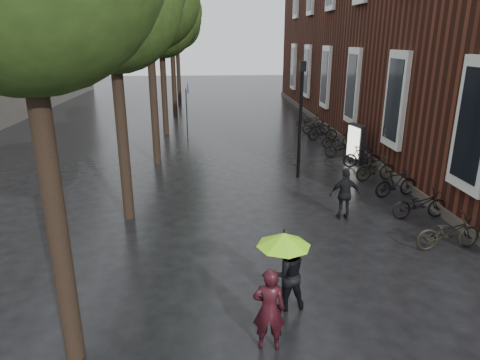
{
  "coord_description": "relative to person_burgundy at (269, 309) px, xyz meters",
  "views": [
    {
      "loc": [
        -1.62,
        -5.22,
        5.2
      ],
      "look_at": [
        -0.75,
        6.57,
        1.28
      ],
      "focal_mm": 32.0,
      "sensor_mm": 36.0,
      "label": 1
    }
  ],
  "objects": [
    {
      "name": "person_burgundy",
      "position": [
        0.0,
        0.0,
        0.0
      ],
      "size": [
        0.61,
        0.43,
        1.56
      ],
      "primitive_type": "imported",
      "rotation": [
        0.0,
        0.0,
        3.03
      ],
      "color": "black",
      "rests_on": "ground"
    },
    {
      "name": "ad_lightbox",
      "position": [
        5.46,
        11.64,
        0.06
      ],
      "size": [
        0.26,
        1.1,
        1.66
      ],
      "rotation": [
        0.0,
        0.0,
        0.21
      ],
      "color": "black",
      "rests_on": "ground"
    },
    {
      "name": "street_trees",
      "position": [
        -3.33,
        14.93,
        5.56
      ],
      "size": [
        4.33,
        34.03,
        8.91
      ],
      "color": "black",
      "rests_on": "ground"
    },
    {
      "name": "lamp_post",
      "position": [
        2.49,
        9.6,
        1.9
      ],
      "size": [
        0.23,
        0.23,
        4.42
      ],
      "rotation": [
        0.0,
        0.0,
        0.28
      ],
      "color": "black",
      "rests_on": "ground"
    },
    {
      "name": "pedestrian_walking",
      "position": [
        3.06,
        5.5,
        0.0
      ],
      "size": [
        0.93,
        0.43,
        1.56
      ],
      "primitive_type": "imported",
      "rotation": [
        0.0,
        0.0,
        3.09
      ],
      "color": "black",
      "rests_on": "ground"
    },
    {
      "name": "brick_building",
      "position": [
        11.13,
        18.48,
        5.21
      ],
      "size": [
        10.2,
        33.2,
        12.0
      ],
      "color": "#38160F",
      "rests_on": "ground"
    },
    {
      "name": "lime_umbrella",
      "position": [
        0.34,
        0.67,
        0.98
      ],
      "size": [
        1.0,
        1.0,
        1.47
      ],
      "rotation": [
        0.0,
        0.0,
        -0.07
      ],
      "color": "black",
      "rests_on": "ground"
    },
    {
      "name": "person_black",
      "position": [
        0.53,
        1.17,
        -0.01
      ],
      "size": [
        0.82,
        0.68,
        1.54
      ],
      "primitive_type": "imported",
      "rotation": [
        0.0,
        0.0,
        3.28
      ],
      "color": "black",
      "rests_on": "ground"
    },
    {
      "name": "cycle_sign",
      "position": [
        -2.08,
        16.79,
        1.18
      ],
      "size": [
        0.16,
        0.54,
        2.97
      ],
      "rotation": [
        0.0,
        0.0,
        0.09
      ],
      "color": "#262628",
      "rests_on": "ground"
    },
    {
      "name": "parked_bicycles",
      "position": [
        5.27,
        11.18,
        -0.33
      ],
      "size": [
        2.09,
        16.62,
        0.98
      ],
      "color": "black",
      "rests_on": "ground"
    }
  ]
}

